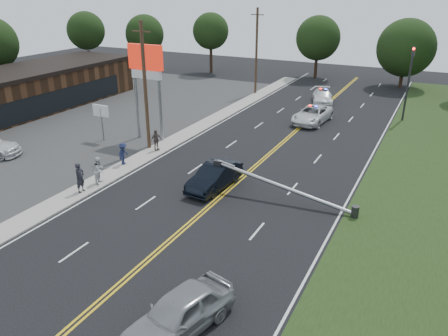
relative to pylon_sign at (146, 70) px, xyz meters
The scene contains 24 objects.
ground 18.50m from the pylon_sign, 53.13° to the right, with size 120.00×120.00×0.00m, color black.
parking_lot 11.92m from the pylon_sign, 157.17° to the right, with size 25.00×60.00×0.01m, color #2D2D2D.
sidewalk 7.46m from the pylon_sign, 62.30° to the right, with size 1.80×70.00×0.12m, color #9D978E.
centerline_yellow 12.73m from the pylon_sign, 20.85° to the right, with size 0.36×80.00×0.00m, color gold.
pharmacy_building 17.90m from the pylon_sign, behind, with size 8.40×30.40×4.30m.
pylon_sign is the anchor object (origin of this frame).
small_sign 5.45m from the pylon_sign, 150.26° to the right, with size 1.60×0.14×3.10m.
traffic_signal 24.75m from the pylon_sign, 40.39° to the left, with size 0.28×0.41×7.05m.
fallen_streetlight 16.66m from the pylon_sign, 22.22° to the right, with size 9.36×0.44×1.91m.
utility_pole_mid 2.55m from the pylon_sign, 56.98° to the right, with size 1.60×0.28×10.00m.
utility_pole_far 20.06m from the pylon_sign, 86.28° to the left, with size 1.60×0.28×10.00m.
tree_3 30.14m from the pylon_sign, 142.05° to the left, with size 5.16×5.16×9.09m.
tree_4 31.76m from the pylon_sign, 126.68° to the left, with size 5.64×5.64×8.46m.
tree_5 31.48m from the pylon_sign, 108.87° to the left, with size 5.29×5.29×8.73m.
tree_6 33.36m from the pylon_sign, 81.21° to the left, with size 6.11×6.11×8.59m.
tree_7 36.15m from the pylon_sign, 62.35° to the left, with size 7.24×7.24×8.63m.
crashed_sedan 12.47m from the pylon_sign, 32.74° to the right, with size 1.69×4.85×1.60m, color black.
waiting_sedan 23.73m from the pylon_sign, 51.54° to the right, with size 1.96×4.88×1.66m, color gray.
emergency_a 16.57m from the pylon_sign, 45.53° to the left, with size 2.61×5.67×1.58m, color silver.
emergency_b 22.08m from the pylon_sign, 62.43° to the left, with size 2.08×5.12×1.49m, color silver.
bystander_a 12.05m from the pylon_sign, 77.72° to the right, with size 0.71×0.47×1.96m, color #23232B.
bystander_b 10.69m from the pylon_sign, 74.82° to the right, with size 0.88×0.69×1.82m, color silver.
bystander_c 7.90m from the pylon_sign, 72.99° to the right, with size 1.07×0.61×1.65m, color #1C2346.
bystander_d 5.95m from the pylon_sign, 46.00° to the right, with size 1.00×0.42×1.71m, color #61544D.
Camera 1 is at (11.38, -15.11, 12.37)m, focal length 35.00 mm.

